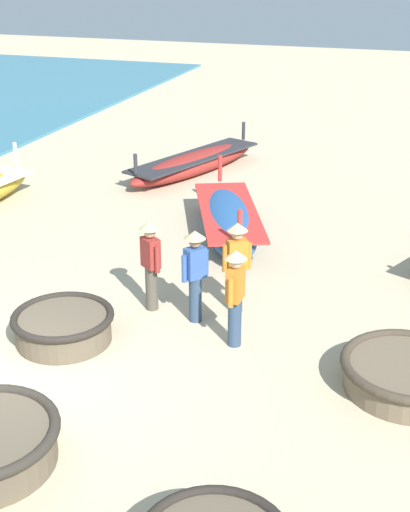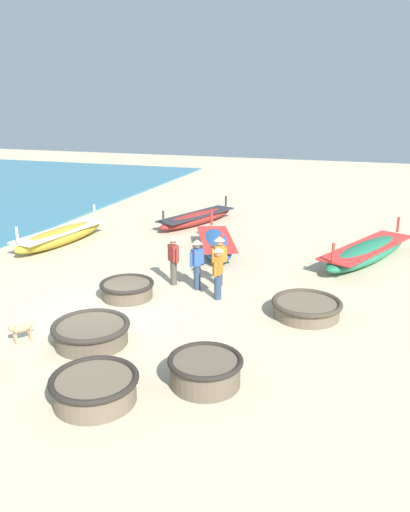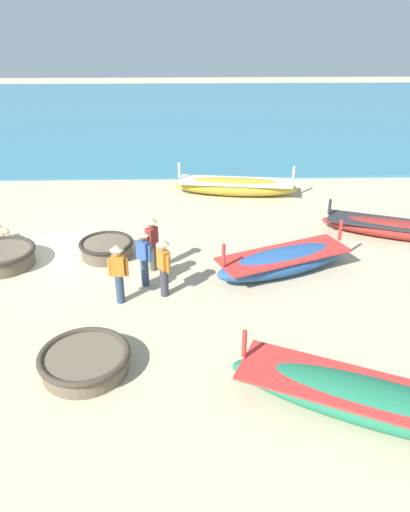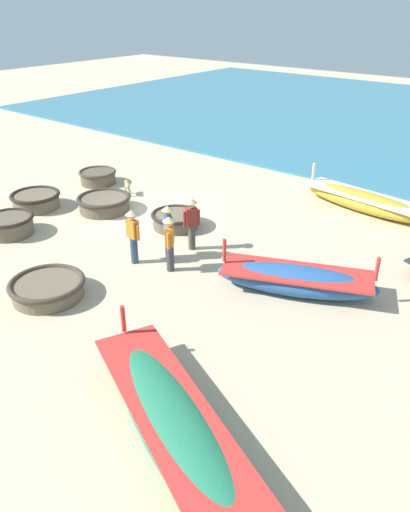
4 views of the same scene
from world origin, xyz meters
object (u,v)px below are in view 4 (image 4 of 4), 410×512
long_boat_ochre_hull (296,280)px  fisherman_standing_right (168,228)px  coracle_front_left (47,288)px  dog (127,186)px  fisherman_with_hat (133,233)px  coracle_center (36,200)px  coracle_beside_post (98,176)px  fisherman_crouching (192,220)px  coracle_far_left (9,224)px  long_boat_white_hull (364,201)px  long_boat_red_hull (175,424)px  coracle_far_right (104,203)px  coracle_tilted (176,219)px  fisherman_standing_left (170,240)px

long_boat_ochre_hull → fisherman_standing_right: bearing=-81.3°
coracle_front_left → dog: size_ratio=3.39×
fisherman_with_hat → coracle_front_left: bearing=-8.6°
coracle_center → dog: (-3.08, 1.65, 0.06)m
coracle_beside_post → fisherman_crouching: fisherman_crouching is taller
coracle_far_left → fisherman_crouching: (-2.90, 5.40, 0.62)m
long_boat_white_hull → fisherman_standing_right: fisherman_standing_right is taller
coracle_beside_post → long_boat_red_hull: bearing=54.7°
long_boat_red_hull → fisherman_crouching: (-5.99, -4.61, 0.59)m
coracle_beside_post → long_boat_ochre_hull: 11.10m
coracle_far_right → dog: bearing=-162.3°
coracle_far_right → long_boat_white_hull: size_ratio=0.38×
coracle_tilted → fisherman_with_hat: 2.87m
coracle_far_right → fisherman_crouching: bearing=84.9°
coracle_center → coracle_far_left: bearing=34.4°
coracle_far_right → fisherman_with_hat: 4.40m
fisherman_crouching → coracle_far_right: bearing=-95.1°
long_boat_red_hull → fisherman_standing_left: fisherman_standing_left is taller
long_boat_ochre_hull → fisherman_standing_right: size_ratio=2.62×
coracle_tilted → coracle_front_left: coracle_tilted is taller
coracle_far_left → fisherman_with_hat: 4.84m
coracle_far_right → coracle_front_left: size_ratio=0.99×
coracle_far_right → fisherman_crouching: 4.59m
fisherman_with_hat → dog: 5.81m
coracle_center → dog: coracle_center is taller
coracle_front_left → long_boat_red_hull: (1.50, 5.77, 0.10)m
long_boat_ochre_hull → long_boat_white_hull: bearing=-172.4°
coracle_center → fisherman_with_hat: size_ratio=1.08×
coracle_tilted → long_boat_red_hull: size_ratio=0.29×
coracle_beside_post → long_boat_white_hull: bearing=112.2°
coracle_tilted → fisherman_crouching: (0.94, 1.50, 0.68)m
coracle_beside_post → long_boat_white_hull: long_boat_white_hull is taller
coracle_tilted → coracle_center: (1.93, -5.21, 0.03)m
long_boat_red_hull → fisherman_with_hat: (-4.24, -5.35, 0.59)m
coracle_far_right → coracle_center: size_ratio=1.08×
coracle_tilted → fisherman_with_hat: bearing=15.8°
long_boat_white_hull → fisherman_crouching: fisherman_crouching is taller
coracle_far_right → fisherman_with_hat: fisherman_with_hat is taller
coracle_center → dog: bearing=151.7°
long_boat_ochre_hull → coracle_front_left: bearing=-49.6°
coracle_center → fisherman_crouching: 6.82m
coracle_front_left → coracle_center: size_ratio=1.09×
fisherman_standing_right → coracle_far_right: bearing=-106.4°
coracle_beside_post → coracle_far_right: bearing=53.4°
long_boat_red_hull → dog: 12.60m
coracle_front_left → fisherman_standing_right: (-3.62, 0.99, 0.69)m
long_boat_white_hull → coracle_tilted: bearing=-39.6°
coracle_front_left → long_boat_white_hull: bearing=159.3°
coracle_center → fisherman_standing_left: (0.45, 7.12, 0.64)m
coracle_center → fisherman_crouching: size_ratio=1.08×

